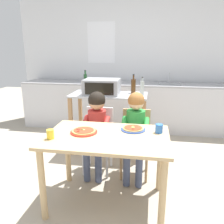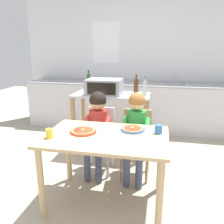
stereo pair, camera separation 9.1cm
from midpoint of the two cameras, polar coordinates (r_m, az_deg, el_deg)
The scene contains 17 objects.
ground_plane at distance 3.51m, azimuth 1.44°, elevation -10.71°, with size 10.89×10.89×0.00m, color #A89E8C.
back_wall_tiled at distance 4.84m, azimuth 4.47°, elevation 13.12°, with size 4.65×0.13×2.70m.
kitchen_counter at distance 4.56m, azimuth 3.80°, elevation 1.53°, with size 4.19×0.60×1.10m.
kitchen_island_cart at distance 3.47m, azimuth -1.52°, elevation -0.38°, with size 1.12×0.55×0.90m.
toaster_oven at distance 3.38m, azimuth -3.27°, elevation 6.25°, with size 0.51×0.39×0.22m.
bottle_tall_green_wine at distance 3.28m, azimuth 6.63°, elevation 5.85°, with size 0.06×0.06×0.27m.
bottle_slim_sauce at distance 3.69m, azimuth -7.25°, elevation 7.37°, with size 0.05×0.05×0.32m.
bottle_brown_beer at distance 3.46m, azimuth 4.52°, elevation 6.46°, with size 0.07×0.07×0.28m.
dining_table at distance 2.27m, azimuth -2.44°, elevation -8.49°, with size 1.19×0.78×0.75m.
dining_chair_left at distance 2.98m, azimuth -4.23°, elevation -5.60°, with size 0.36×0.36×0.81m.
dining_chair_right at distance 2.89m, azimuth 4.90°, elevation -6.31°, with size 0.36×0.36×0.81m.
child_in_red_shirt at distance 2.81m, azimuth -4.87°, elevation -2.55°, with size 0.32×0.42×1.03m.
child_in_green_shirt at distance 2.71m, azimuth 4.78°, elevation -3.36°, with size 0.32×0.42×1.04m.
pizza_plate_red_rimmed at distance 2.31m, azimuth -8.10°, elevation -4.75°, with size 0.27×0.27×0.03m.
pizza_plate_blue_rimmed at distance 2.37m, azimuth 4.11°, elevation -4.15°, with size 0.25×0.25×0.03m.
drinking_cup_blue at distance 2.32m, azimuth 10.40°, elevation -4.04°, with size 0.07×0.07×0.09m, color blue.
drinking_cup_yellow at distance 2.22m, azimuth -16.09°, elevation -5.28°, with size 0.07×0.07×0.09m, color yellow.
Camera 1 is at (0.40, -2.04, 1.56)m, focal length 37.13 mm.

